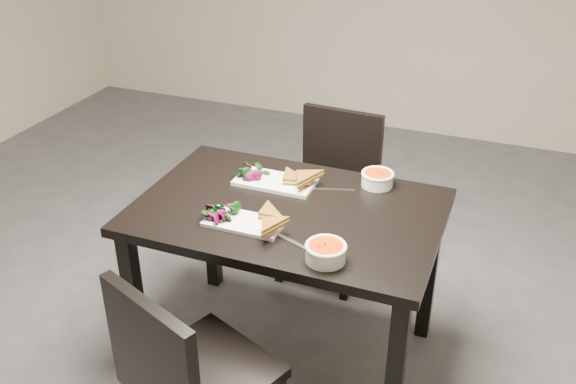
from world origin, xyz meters
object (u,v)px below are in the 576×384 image
(soup_bowl_near, at_px, (326,251))
(chair_far, at_px, (333,185))
(table, at_px, (288,229))
(plate_far, at_px, (275,182))
(soup_bowl_far, at_px, (377,178))
(plate_near, at_px, (244,223))
(chair_near, at_px, (185,374))

(soup_bowl_near, bearing_deg, chair_far, 105.90)
(table, distance_m, plate_far, 0.23)
(table, distance_m, chair_far, 0.75)
(chair_far, height_order, soup_bowl_far, chair_far)
(table, bearing_deg, plate_far, 126.52)
(chair_far, distance_m, soup_bowl_far, 0.61)
(plate_near, height_order, soup_bowl_far, soup_bowl_far)
(chair_far, xyz_separation_m, soup_bowl_far, (0.32, -0.42, 0.30))
(chair_far, relative_size, plate_near, 2.87)
(chair_near, xyz_separation_m, plate_far, (-0.04, 0.88, 0.27))
(soup_bowl_near, bearing_deg, table, 130.96)
(chair_far, distance_m, plate_far, 0.63)
(chair_far, bearing_deg, chair_near, -88.29)
(chair_far, xyz_separation_m, soup_bowl_near, (0.29, -1.02, 0.30))
(chair_near, relative_size, soup_bowl_far, 6.15)
(chair_far, xyz_separation_m, plate_near, (-0.07, -0.90, 0.27))
(plate_near, relative_size, soup_bowl_far, 2.14)
(table, bearing_deg, chair_far, 92.92)
(chair_near, distance_m, chair_far, 1.44)
(plate_near, xyz_separation_m, plate_far, (-0.01, 0.35, 0.00))
(chair_far, height_order, plate_far, chair_far)
(plate_near, bearing_deg, table, 58.41)
(plate_far, relative_size, soup_bowl_far, 2.43)
(soup_bowl_near, bearing_deg, plate_far, 129.40)
(soup_bowl_near, bearing_deg, soup_bowl_far, 87.16)
(table, height_order, soup_bowl_near, soup_bowl_near)
(chair_far, height_order, plate_near, chair_far)
(soup_bowl_near, relative_size, plate_far, 0.43)
(chair_far, distance_m, soup_bowl_near, 1.10)
(chair_near, height_order, soup_bowl_near, chair_near)
(table, xyz_separation_m, plate_near, (-0.11, -0.18, 0.11))
(plate_near, distance_m, plate_far, 0.35)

